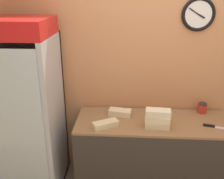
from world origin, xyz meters
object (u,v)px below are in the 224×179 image
(sandwich_stack_middle, at_px, (158,119))
(condiment_jar, at_px, (202,108))
(sandwich_stack_top, at_px, (158,113))
(sandwich_flat_right, at_px, (120,112))
(beverage_cooler, at_px, (26,100))
(chefs_knife, at_px, (215,127))
(sandwich_flat_left, at_px, (106,124))
(sandwich_stack_bottom, at_px, (157,125))

(sandwich_stack_middle, height_order, condiment_jar, sandwich_stack_middle)
(sandwich_stack_top, relative_size, condiment_jar, 2.15)
(sandwich_stack_middle, height_order, sandwich_flat_right, sandwich_stack_middle)
(sandwich_stack_top, bearing_deg, sandwich_flat_right, 146.28)
(sandwich_flat_right, xyz_separation_m, condiment_jar, (0.95, 0.12, 0.03))
(beverage_cooler, relative_size, condiment_jar, 16.28)
(sandwich_flat_right, height_order, chefs_knife, sandwich_flat_right)
(sandwich_flat_left, bearing_deg, chefs_knife, 3.28)
(beverage_cooler, height_order, chefs_knife, beverage_cooler)
(beverage_cooler, xyz_separation_m, chefs_knife, (2.03, -0.12, -0.19))
(sandwich_stack_middle, bearing_deg, sandwich_flat_left, -178.03)
(sandwich_flat_right, distance_m, chefs_knife, 1.02)
(sandwich_stack_bottom, bearing_deg, beverage_cooler, 173.30)
(beverage_cooler, bearing_deg, sandwich_flat_left, -11.79)
(sandwich_stack_bottom, xyz_separation_m, chefs_knife, (0.60, 0.05, -0.03))
(sandwich_stack_top, height_order, condiment_jar, sandwich_stack_top)
(sandwich_flat_left, height_order, sandwich_flat_right, sandwich_flat_right)
(sandwich_stack_bottom, distance_m, sandwich_stack_top, 0.14)
(sandwich_stack_middle, distance_m, condiment_jar, 0.67)
(sandwich_flat_left, height_order, chefs_knife, sandwich_flat_left)
(sandwich_stack_top, bearing_deg, condiment_jar, 34.99)
(beverage_cooler, relative_size, sandwich_stack_top, 7.56)
(sandwich_stack_middle, bearing_deg, condiment_jar, 34.99)
(sandwich_stack_top, height_order, chefs_knife, sandwich_stack_top)
(sandwich_stack_middle, relative_size, chefs_knife, 0.81)
(beverage_cooler, bearing_deg, sandwich_flat_right, 5.33)
(sandwich_stack_bottom, xyz_separation_m, condiment_jar, (0.55, 0.39, 0.02))
(sandwich_flat_right, distance_m, condiment_jar, 0.96)
(sandwich_stack_middle, height_order, sandwich_stack_top, sandwich_stack_top)
(sandwich_stack_top, xyz_separation_m, condiment_jar, (0.55, 0.39, -0.11))
(sandwich_stack_bottom, relative_size, sandwich_flat_right, 0.98)
(sandwich_flat_left, relative_size, chefs_knife, 0.86)
(sandwich_stack_top, relative_size, chefs_knife, 0.79)
(beverage_cooler, bearing_deg, condiment_jar, 6.28)
(beverage_cooler, xyz_separation_m, condiment_jar, (1.98, 0.22, -0.14))
(sandwich_flat_right, relative_size, condiment_jar, 2.22)
(sandwich_stack_top, height_order, sandwich_flat_left, sandwich_stack_top)
(sandwich_stack_bottom, distance_m, condiment_jar, 0.67)
(sandwich_stack_top, bearing_deg, beverage_cooler, 173.30)
(beverage_cooler, relative_size, sandwich_stack_middle, 7.36)
(chefs_knife, distance_m, condiment_jar, 0.35)
(sandwich_stack_middle, relative_size, sandwich_flat_right, 1.00)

